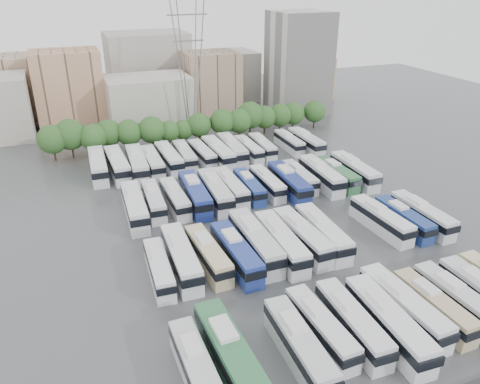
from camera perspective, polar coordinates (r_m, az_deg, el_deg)
name	(u,v)px	position (r m, az deg, el deg)	size (l,w,h in m)	color
ground	(272,231)	(69.70, 3.91, -4.71)	(220.00, 220.00, 0.00)	#424447
tree_line	(189,125)	(104.45, -6.28, 8.11)	(65.64, 7.59, 8.05)	black
city_buildings	(134,84)	(130.57, -12.76, 12.69)	(102.00, 35.00, 20.00)	#9E998E
apartment_tower	(299,63)	(129.45, 7.15, 15.31)	(14.00, 14.00, 26.00)	silver
electricity_pylon	(189,52)	(109.46, -6.25, 16.59)	(9.00, 6.91, 33.83)	slate
bus_r0_s1	(197,369)	(45.94, -5.30, -20.65)	(2.63, 11.41, 3.57)	silver
bus_r0_s2	(230,355)	(46.50, -1.19, -19.30)	(3.37, 13.40, 4.18)	#2E6D41
bus_r0_s4	(299,346)	(48.02, 7.21, -18.10)	(2.98, 12.18, 3.80)	silver
bus_r0_s5	(321,327)	(50.51, 9.81, -15.92)	(2.82, 11.32, 3.53)	silver
bus_r0_s6	(352,322)	(51.55, 13.51, -15.19)	(2.98, 11.95, 3.72)	silver
bus_r0_s7	(388,323)	(52.19, 17.59, -14.95)	(3.41, 13.10, 4.08)	white
bus_r0_s8	(403,306)	(54.95, 19.29, -13.02)	(3.15, 12.63, 3.94)	silver
bus_r0_s9	(433,306)	(56.54, 22.50, -12.70)	(2.70, 11.17, 3.49)	tan
bus_r0_s10	(458,300)	(58.28, 25.00, -11.86)	(2.93, 11.80, 3.68)	silver
bus_r1_s1	(159,268)	(59.10, -9.83, -9.17)	(2.88, 10.95, 3.40)	white
bus_r1_s2	(181,257)	(60.23, -7.19, -7.90)	(3.22, 12.95, 4.04)	white
bus_r1_s3	(208,254)	(60.79, -3.93, -7.58)	(3.18, 11.94, 3.71)	#CDBA8D
bus_r1_s4	(236,253)	(60.74, -0.48, -7.42)	(3.05, 12.57, 3.92)	navy
bus_r1_s5	(255,241)	(62.84, 1.85, -6.04)	(3.08, 13.67, 4.28)	silver
bus_r1_s6	(281,242)	(63.00, 5.00, -6.12)	(3.31, 13.25, 4.13)	silver
bus_r1_s7	(302,236)	(64.82, 7.57, -5.36)	(3.28, 12.89, 4.01)	silver
bus_r1_s8	(323,233)	(66.14, 10.03, -4.88)	(3.29, 12.82, 3.99)	silver
bus_r1_s11	(381,220)	(71.74, 16.82, -3.24)	(3.20, 12.02, 3.74)	silver
bus_r1_s12	(403,219)	(73.29, 19.29, -3.07)	(2.65, 11.23, 3.51)	navy
bus_r1_s13	(422,215)	(75.13, 21.31, -2.59)	(2.82, 12.06, 3.77)	silver
bus_r2_s1	(135,206)	(73.85, -12.71, -1.73)	(3.37, 13.21, 4.11)	silver
bus_r2_s2	(154,200)	(75.79, -10.49, -1.01)	(3.06, 11.59, 3.60)	silver
bus_r2_s3	(175,198)	(75.95, -7.92, -0.76)	(2.65, 11.52, 3.60)	silver
bus_r2_s4	(195,194)	(76.44, -5.52, -0.22)	(3.55, 13.37, 4.15)	navy
bus_r2_s5	(215,191)	(77.10, -3.07, 0.09)	(3.44, 13.30, 4.14)	silver
bus_r2_s6	(231,187)	(78.88, -1.16, 0.59)	(2.68, 12.11, 3.80)	silver
bus_r2_s7	(249,186)	(79.67, 1.12, 0.70)	(2.84, 11.02, 3.43)	navy
bus_r2_s8	(267,183)	(81.04, 3.33, 1.12)	(2.49, 11.13, 3.49)	white
bus_r2_s9	(289,182)	(80.90, 5.98, 1.21)	(3.32, 13.12, 4.09)	navy
bus_r2_s10	(299,177)	(84.07, 7.25, 1.85)	(2.65, 11.01, 3.44)	silver
bus_r2_s11	(321,175)	(84.60, 9.86, 2.07)	(3.28, 13.20, 4.12)	silver
bus_r2_s12	(337,174)	(86.06, 11.69, 2.17)	(2.74, 11.85, 3.71)	#2C673D
bus_r2_s13	(354,171)	(87.76, 13.76, 2.56)	(3.15, 13.13, 4.10)	silver
bus_r3_s0	(98,165)	(91.42, -16.93, 3.13)	(3.34, 13.45, 4.19)	silver
bus_r3_s1	(117,164)	(90.79, -14.72, 3.27)	(3.37, 13.65, 4.26)	silver
bus_r3_s2	(137,164)	(90.25, -12.42, 3.40)	(3.66, 13.83, 4.30)	silver
bus_r3_s3	(152,162)	(91.05, -10.63, 3.60)	(2.78, 12.24, 3.83)	silver
bus_r3_s4	(169,158)	(92.36, -8.65, 4.11)	(3.14, 12.69, 3.96)	silver
bus_r3_s5	(185,155)	(93.69, -6.75, 4.44)	(3.00, 11.86, 3.69)	silver
bus_r3_s6	(202,154)	(94.36, -4.63, 4.65)	(2.96, 11.49, 3.58)	silver
bus_r3_s7	(218,152)	(94.22, -2.69, 4.85)	(3.11, 13.18, 4.12)	silver
bus_r3_s8	(232,149)	(95.80, -0.97, 5.23)	(3.49, 13.36, 4.16)	silver
bus_r3_s9	(249,149)	(96.91, 1.06, 5.27)	(2.56, 11.18, 3.50)	silver
bus_r3_s10	(262,146)	(98.52, 2.75, 5.58)	(2.90, 11.24, 3.50)	silver
bus_r3_s12	(289,142)	(101.67, 6.00, 6.07)	(2.39, 10.89, 3.42)	silver
bus_r3_s13	(306,141)	(101.82, 8.06, 6.12)	(2.84, 12.37, 3.87)	silver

